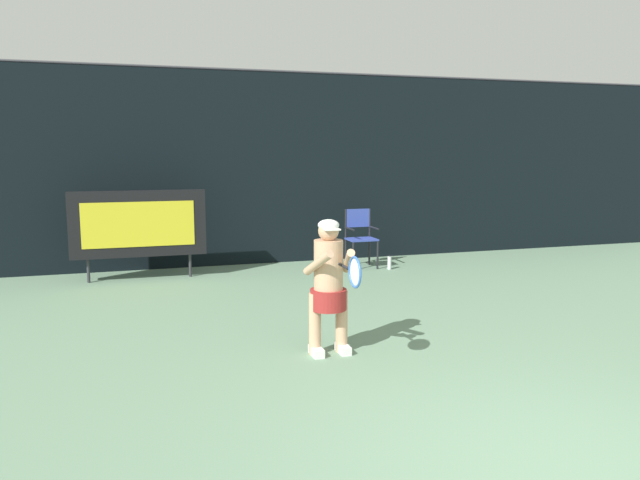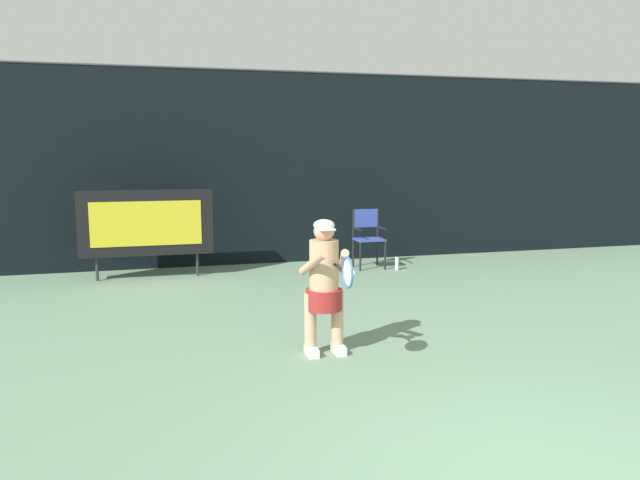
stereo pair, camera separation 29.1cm
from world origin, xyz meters
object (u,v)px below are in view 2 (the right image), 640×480
Objects in this scene: umpire_chair at (368,235)px; tennis_racket at (347,272)px; water_bottle at (397,263)px; scoreboard at (146,223)px; tennis_player at (324,282)px.

tennis_racket is at bearing -111.89° from umpire_chair.
tennis_racket is (-2.50, -4.77, 0.88)m from water_bottle.
scoreboard reaches higher than tennis_player.
tennis_racket is (0.05, -0.62, 0.22)m from tennis_player.
water_bottle is at bearing -39.61° from umpire_chair.
tennis_player is at bearing -68.32° from scoreboard.
tennis_racket is (1.87, -5.20, 0.06)m from scoreboard.
umpire_chair is 0.75× the size of tennis_player.
tennis_player is 0.66m from tennis_racket.
scoreboard is 8.30× the size of water_bottle.
scoreboard is 1.52× the size of tennis_player.
tennis_player is 2.40× the size of tennis_racket.
water_bottle is at bearing 58.48° from tennis_player.
umpire_chair is 5.55m from tennis_racket.
umpire_chair is 4.08× the size of water_bottle.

